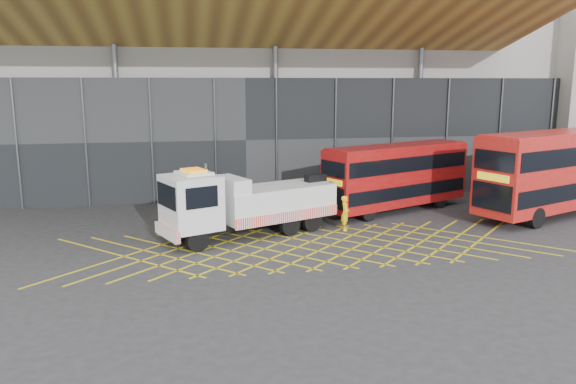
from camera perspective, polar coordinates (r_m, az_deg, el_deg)
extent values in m
plane|color=#28282B|center=(26.41, -5.86, -5.96)|extent=(120.00, 120.00, 0.00)
cube|color=gold|center=(26.50, -16.32, -6.29)|extent=(7.16, 7.16, 0.01)
cube|color=gold|center=(26.50, -16.32, -6.29)|extent=(7.16, 7.16, 0.01)
cube|color=gold|center=(26.38, -12.84, -6.20)|extent=(7.16, 7.16, 0.01)
cube|color=gold|center=(26.38, -12.84, -6.20)|extent=(7.16, 7.16, 0.01)
cube|color=gold|center=(26.34, -9.35, -6.09)|extent=(7.16, 7.16, 0.01)
cube|color=gold|center=(26.34, -9.35, -6.09)|extent=(7.16, 7.16, 0.01)
cube|color=gold|center=(26.41, -5.86, -5.95)|extent=(7.16, 7.16, 0.01)
cube|color=gold|center=(26.41, -5.86, -5.95)|extent=(7.16, 7.16, 0.01)
cube|color=gold|center=(26.57, -2.40, -5.79)|extent=(7.16, 7.16, 0.01)
cube|color=gold|center=(26.57, -2.40, -5.79)|extent=(7.16, 7.16, 0.01)
cube|color=gold|center=(26.83, 1.00, -5.62)|extent=(7.16, 7.16, 0.01)
cube|color=gold|center=(26.83, 1.00, -5.62)|extent=(7.16, 7.16, 0.01)
cube|color=gold|center=(27.18, 4.33, -5.43)|extent=(7.16, 7.16, 0.01)
cube|color=gold|center=(27.18, 4.33, -5.43)|extent=(7.16, 7.16, 0.01)
cube|color=gold|center=(27.61, 7.55, -5.23)|extent=(7.16, 7.16, 0.01)
cube|color=gold|center=(27.61, 7.55, -5.23)|extent=(7.16, 7.16, 0.01)
cube|color=gold|center=(28.13, 10.67, -5.02)|extent=(7.16, 7.16, 0.01)
cube|color=gold|center=(28.13, 10.67, -5.02)|extent=(7.16, 7.16, 0.01)
cube|color=gold|center=(28.74, 13.66, -4.80)|extent=(7.16, 7.16, 0.01)
cube|color=gold|center=(28.74, 13.66, -4.80)|extent=(7.16, 7.16, 0.01)
cube|color=gold|center=(29.41, 16.52, -4.58)|extent=(7.16, 7.16, 0.01)
cube|color=gold|center=(29.41, 16.52, -4.58)|extent=(7.16, 7.16, 0.01)
cube|color=gold|center=(30.16, 19.24, -4.36)|extent=(7.16, 7.16, 0.01)
cube|color=gold|center=(30.16, 19.24, -4.36)|extent=(7.16, 7.16, 0.01)
cube|color=gray|center=(44.38, -5.48, 12.70)|extent=(55.00, 14.00, 18.00)
cube|color=black|center=(37.28, -4.36, 5.34)|extent=(55.00, 0.80, 8.00)
cube|color=olive|center=(33.45, -7.42, 17.49)|extent=(40.00, 11.93, 4.07)
cylinder|color=#595B60|center=(37.02, -16.83, 6.41)|extent=(0.36, 0.36, 10.00)
cylinder|color=#595B60|center=(37.26, -1.26, 6.91)|extent=(0.36, 0.36, 10.00)
cylinder|color=#595B60|center=(40.07, 13.11, 6.92)|extent=(0.36, 0.36, 10.00)
cube|color=black|center=(28.79, -3.60, -3.06)|extent=(9.03, 4.61, 0.35)
cube|color=white|center=(26.99, -9.83, -1.03)|extent=(3.16, 3.21, 2.57)
cube|color=black|center=(26.45, -12.25, -0.38)|extent=(0.90, 2.02, 1.09)
cube|color=red|center=(26.83, -12.16, -4.02)|extent=(1.24, 2.46, 0.54)
cube|color=orange|center=(26.80, -9.55, 2.18)|extent=(1.29, 1.44, 0.12)
cube|color=white|center=(29.27, -1.27, -0.91)|extent=(6.61, 4.69, 1.58)
cube|color=red|center=(28.37, 0.10, -2.53)|extent=(5.66, 2.47, 0.54)
cube|color=white|center=(27.79, -5.77, 0.78)|extent=(1.84, 2.57, 0.69)
cube|color=black|center=(30.52, 2.81, 1.37)|extent=(1.29, 0.92, 0.49)
cube|color=black|center=(31.19, 4.26, 0.64)|extent=(2.13, 1.17, 1.07)
cylinder|color=black|center=(26.37, -9.20, -4.84)|extent=(1.14, 0.75, 1.09)
cylinder|color=black|center=(28.21, -10.95, -3.85)|extent=(1.14, 0.75, 1.09)
cylinder|color=black|center=(29.54, 2.41, -2.97)|extent=(1.14, 0.75, 1.09)
cylinder|color=black|center=(31.20, 0.17, -2.20)|extent=(1.14, 0.75, 1.09)
cylinder|color=#595B60|center=(28.29, -8.30, 0.70)|extent=(0.14, 0.14, 2.18)
cube|color=maroon|center=(34.50, 10.99, 1.70)|extent=(9.97, 6.12, 3.49)
cube|color=black|center=(34.64, 10.94, 0.37)|extent=(9.63, 6.02, 0.76)
cube|color=black|center=(34.38, 11.04, 3.02)|extent=(9.63, 6.02, 0.85)
cube|color=black|center=(31.34, 4.53, -0.50)|extent=(0.88, 1.87, 1.17)
cube|color=black|center=(31.07, 4.58, 2.35)|extent=(0.88, 1.87, 0.85)
cube|color=yellow|center=(31.18, 4.54, 1.04)|extent=(0.71, 1.49, 0.31)
cube|color=maroon|center=(34.26, 11.10, 4.63)|extent=(9.72, 5.88, 0.11)
cylinder|color=black|center=(31.98, 8.17, -2.13)|extent=(0.96, 0.63, 0.94)
cylinder|color=black|center=(33.43, 5.86, -1.49)|extent=(0.96, 0.63, 0.94)
cylinder|color=black|center=(36.25, 15.22, -0.84)|extent=(0.96, 0.63, 0.94)
cylinder|color=black|center=(37.54, 12.91, -0.33)|extent=(0.96, 0.63, 0.94)
cube|color=#AD140F|center=(36.43, 25.90, 2.07)|extent=(12.26, 7.21, 4.27)
cube|color=black|center=(36.58, 25.76, 0.52)|extent=(11.83, 7.08, 0.94)
cube|color=black|center=(36.31, 26.03, 3.59)|extent=(11.83, 7.08, 1.05)
cube|color=black|center=(31.61, 19.97, -0.45)|extent=(1.00, 2.31, 1.43)
cube|color=black|center=(31.30, 20.20, 3.01)|extent=(1.00, 2.31, 1.05)
cube|color=yellow|center=(31.42, 20.09, 1.42)|extent=(0.80, 1.84, 0.39)
cube|color=#AD140F|center=(36.20, 26.18, 5.45)|extent=(11.95, 6.91, 0.13)
cylinder|color=black|center=(32.94, 23.92, -2.41)|extent=(1.18, 0.74, 1.14)
cylinder|color=black|center=(34.32, 20.44, -1.64)|extent=(1.18, 0.74, 1.14)
cylinder|color=black|center=(40.39, 26.75, -0.30)|extent=(1.18, 0.74, 1.14)
imported|color=yellow|center=(29.79, 5.84, -2.14)|extent=(0.61, 0.77, 1.86)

